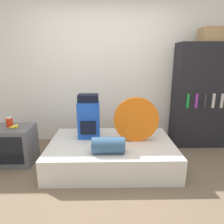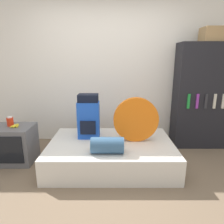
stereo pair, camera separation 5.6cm
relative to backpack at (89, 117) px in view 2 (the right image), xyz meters
The scene contains 11 objects.
ground_plane 1.14m from the backpack, 74.36° to the right, with size 16.00×16.00×0.00m, color brown.
wall_back 1.04m from the backpack, 72.56° to the left, with size 8.00×0.05×2.60m.
bed 0.63m from the backpack, 29.37° to the right, with size 1.79×1.18×0.35m.
backpack is the anchor object (origin of this frame).
tent_bag 0.71m from the backpack, 12.00° to the right, with size 0.65×0.08×0.65m.
sleeping_roll 0.65m from the backpack, 61.56° to the right, with size 0.42×0.21×0.21m.
television 1.20m from the backpack, behind, with size 0.60×0.48×0.55m.
canister 1.16m from the backpack, behind, with size 0.09×0.09×0.14m.
banana_bunch 1.08m from the backpack, behind, with size 0.13×0.18×0.03m.
bookshelf 1.97m from the backpack, 15.01° to the left, with size 0.89×0.40×1.78m.
cardboard_box 2.41m from the backpack, 14.55° to the left, with size 0.43×0.30×0.23m.
Camera 2 is at (0.10, -2.00, 1.52)m, focal length 32.00 mm.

